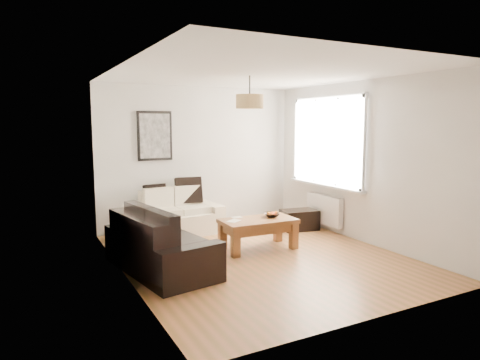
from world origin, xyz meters
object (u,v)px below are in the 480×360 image
coffee_table (258,234)px  ottoman (299,220)px  loveseat_cream (176,213)px  sofa_leather (161,242)px

coffee_table → ottoman: (1.27, 0.69, -0.05)m
loveseat_cream → sofa_leather: bearing=-120.3°
sofa_leather → ottoman: sofa_leather is taller
sofa_leather → coffee_table: bearing=-91.3°
ottoman → sofa_leather: bearing=-162.1°
coffee_table → ottoman: size_ratio=1.78×
sofa_leather → loveseat_cream: bearing=-35.3°
coffee_table → ottoman: bearing=28.6°
loveseat_cream → coffee_table: (0.81, -1.43, -0.15)m
loveseat_cream → ottoman: 2.22m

